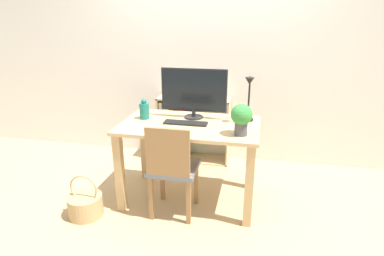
# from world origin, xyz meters

# --- Properties ---
(ground_plane) EXTENTS (10.00, 10.00, 0.00)m
(ground_plane) POSITION_xyz_m (0.00, 0.00, 0.00)
(ground_plane) COLOR tan
(wall_back) EXTENTS (8.00, 0.05, 2.60)m
(wall_back) POSITION_xyz_m (0.00, 1.05, 1.30)
(wall_back) COLOR silver
(wall_back) RESTS_ON ground_plane
(desk) EXTENTS (1.23, 0.75, 0.75)m
(desk) POSITION_xyz_m (0.00, 0.00, 0.61)
(desk) COLOR tan
(desk) RESTS_ON ground_plane
(monitor) EXTENTS (0.61, 0.17, 0.46)m
(monitor) POSITION_xyz_m (-0.00, 0.18, 1.01)
(monitor) COLOR #232326
(monitor) RESTS_ON desk
(keyboard) EXTENTS (0.39, 0.11, 0.02)m
(keyboard) POSITION_xyz_m (-0.03, -0.01, 0.76)
(keyboard) COLOR black
(keyboard) RESTS_ON desk
(vase) EXTENTS (0.09, 0.09, 0.19)m
(vase) POSITION_xyz_m (-0.44, 0.06, 0.84)
(vase) COLOR #1E7266
(vase) RESTS_ON desk
(desk_lamp) EXTENTS (0.10, 0.19, 0.41)m
(desk_lamp) POSITION_xyz_m (0.50, 0.15, 1.01)
(desk_lamp) COLOR black
(desk_lamp) RESTS_ON desk
(potted_plant) EXTENTS (0.17, 0.17, 0.26)m
(potted_plant) POSITION_xyz_m (0.46, -0.19, 0.91)
(potted_plant) COLOR #4C4C51
(potted_plant) RESTS_ON desk
(chair) EXTENTS (0.40, 0.40, 0.85)m
(chair) POSITION_xyz_m (-0.09, -0.30, 0.47)
(chair) COLOR slate
(chair) RESTS_ON ground_plane
(bookshelf) EXTENTS (0.84, 0.28, 0.77)m
(bookshelf) POSITION_xyz_m (-0.29, 0.88, 0.37)
(bookshelf) COLOR #D8BC8C
(bookshelf) RESTS_ON ground_plane
(basket) EXTENTS (0.30, 0.30, 0.39)m
(basket) POSITION_xyz_m (-0.83, -0.47, 0.10)
(basket) COLOR tan
(basket) RESTS_ON ground_plane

